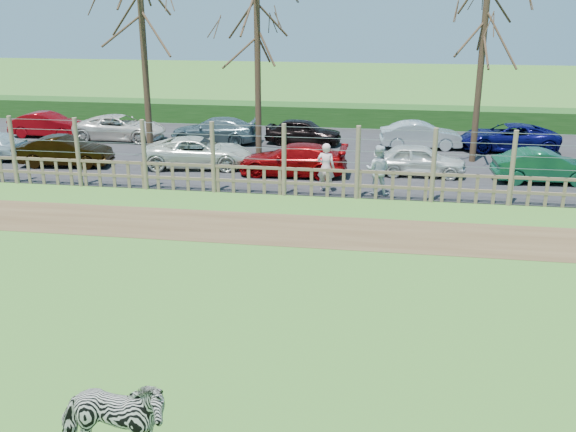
# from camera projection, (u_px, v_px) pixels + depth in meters

# --- Properties ---
(ground) EXTENTS (120.00, 120.00, 0.00)m
(ground) POSITION_uv_depth(u_px,v_px,m) (228.00, 293.00, 14.76)
(ground) COLOR #689B3D
(ground) RESTS_ON ground
(dirt_strip) EXTENTS (34.00, 2.80, 0.01)m
(dirt_strip) POSITION_uv_depth(u_px,v_px,m) (265.00, 228.00, 18.98)
(dirt_strip) COLOR brown
(dirt_strip) RESTS_ON ground
(asphalt) EXTENTS (44.00, 13.00, 0.04)m
(asphalt) POSITION_uv_depth(u_px,v_px,m) (308.00, 153.00, 28.34)
(asphalt) COLOR #232326
(asphalt) RESTS_ON ground
(hedge) EXTENTS (46.00, 2.00, 1.10)m
(hedge) POSITION_uv_depth(u_px,v_px,m) (324.00, 115.00, 34.73)
(hedge) COLOR #1E4716
(hedge) RESTS_ON ground
(fence) EXTENTS (30.16, 0.16, 2.50)m
(fence) POSITION_uv_depth(u_px,v_px,m) (284.00, 173.00, 22.00)
(fence) COLOR brown
(fence) RESTS_ON ground
(tree_left) EXTENTS (4.80, 4.80, 7.88)m
(tree_left) POSITION_uv_depth(u_px,v_px,m) (142.00, 22.00, 25.65)
(tree_left) COLOR #3D2B1E
(tree_left) RESTS_ON ground
(tree_mid) EXTENTS (4.80, 4.80, 6.83)m
(tree_mid) POSITION_uv_depth(u_px,v_px,m) (257.00, 41.00, 26.17)
(tree_mid) COLOR #3D2B1E
(tree_mid) RESTS_ON ground
(tree_right) EXTENTS (4.80, 4.80, 7.35)m
(tree_right) POSITION_uv_depth(u_px,v_px,m) (484.00, 32.00, 25.19)
(tree_right) COLOR #3D2B1E
(tree_right) RESTS_ON ground
(zebra) EXTENTS (1.75, 0.85, 1.45)m
(zebra) POSITION_uv_depth(u_px,v_px,m) (113.00, 423.00, 9.04)
(zebra) COLOR gray
(zebra) RESTS_ON ground
(visitor_a) EXTENTS (0.69, 0.52, 1.72)m
(visitor_a) POSITION_uv_depth(u_px,v_px,m) (326.00, 167.00, 22.30)
(visitor_a) COLOR beige
(visitor_a) RESTS_ON asphalt
(visitor_b) EXTENTS (0.93, 0.77, 1.72)m
(visitor_b) POSITION_uv_depth(u_px,v_px,m) (378.00, 170.00, 21.96)
(visitor_b) COLOR silver
(visitor_b) RESTS_ON asphalt
(car_1) EXTENTS (3.74, 1.59, 1.20)m
(car_1) POSITION_uv_depth(u_px,v_px,m) (66.00, 151.00, 25.90)
(car_1) COLOR black
(car_1) RESTS_ON asphalt
(car_2) EXTENTS (4.53, 2.51, 1.20)m
(car_2) POSITION_uv_depth(u_px,v_px,m) (199.00, 152.00, 25.75)
(car_2) COLOR silver
(car_2) RESTS_ON asphalt
(car_3) EXTENTS (4.14, 1.70, 1.20)m
(car_3) POSITION_uv_depth(u_px,v_px,m) (293.00, 160.00, 24.54)
(car_3) COLOR #930608
(car_3) RESTS_ON asphalt
(car_4) EXTENTS (3.55, 1.49, 1.20)m
(car_4) POSITION_uv_depth(u_px,v_px,m) (419.00, 160.00, 24.51)
(car_4) COLOR silver
(car_4) RESTS_ON asphalt
(car_5) EXTENTS (3.71, 1.50, 1.20)m
(car_5) POSITION_uv_depth(u_px,v_px,m) (544.00, 166.00, 23.52)
(car_5) COLOR #135133
(car_5) RESTS_ON asphalt
(car_7) EXTENTS (3.66, 1.31, 1.20)m
(car_7) POSITION_uv_depth(u_px,v_px,m) (48.00, 125.00, 31.54)
(car_7) COLOR maroon
(car_7) RESTS_ON asphalt
(car_8) EXTENTS (4.37, 2.11, 1.20)m
(car_8) POSITION_uv_depth(u_px,v_px,m) (120.00, 128.00, 30.80)
(car_8) COLOR silver
(car_8) RESTS_ON asphalt
(car_9) EXTENTS (4.14, 1.70, 1.20)m
(car_9) POSITION_uv_depth(u_px,v_px,m) (214.00, 130.00, 30.11)
(car_9) COLOR slate
(car_9) RESTS_ON asphalt
(car_10) EXTENTS (3.64, 1.73, 1.20)m
(car_10) POSITION_uv_depth(u_px,v_px,m) (303.00, 132.00, 29.86)
(car_10) COLOR black
(car_10) RESTS_ON asphalt
(car_11) EXTENTS (3.75, 1.61, 1.20)m
(car_11) POSITION_uv_depth(u_px,v_px,m) (421.00, 135.00, 29.03)
(car_11) COLOR #B6C0C3
(car_11) RESTS_ON asphalt
(car_12) EXTENTS (4.41, 2.19, 1.20)m
(car_12) POSITION_uv_depth(u_px,v_px,m) (508.00, 137.00, 28.61)
(car_12) COLOR #0C0C51
(car_12) RESTS_ON asphalt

